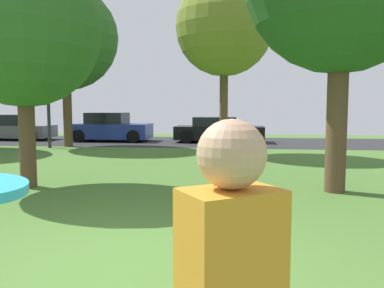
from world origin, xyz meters
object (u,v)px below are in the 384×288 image
at_px(oak_tree_center, 23,31).
at_px(birch_tree_lone, 224,28).
at_px(oak_tree_right, 65,38).
at_px(parked_car_blue, 110,128).
at_px(street_lamp_post, 48,96).
at_px(parked_car_grey, 11,128).
at_px(parked_car_black, 218,130).

relative_size(oak_tree_center, birch_tree_lone, 0.77).
xyz_separation_m(oak_tree_right, birch_tree_lone, (7.09, -1.95, -0.10)).
xyz_separation_m(parked_car_blue, street_lamp_post, (-1.51, -3.74, 1.57)).
relative_size(oak_tree_center, parked_car_grey, 1.14).
height_order(oak_tree_center, birch_tree_lone, birch_tree_lone).
distance_m(oak_tree_right, birch_tree_lone, 7.35).
bearing_deg(oak_tree_center, street_lamp_post, 113.92).
bearing_deg(oak_tree_right, street_lamp_post, -133.58).
distance_m(birch_tree_lone, parked_car_black, 6.56).
xyz_separation_m(oak_tree_center, street_lamp_post, (-3.66, 8.25, -1.15)).
distance_m(oak_tree_center, parked_car_black, 12.81).
distance_m(oak_tree_center, street_lamp_post, 9.10).
height_order(birch_tree_lone, parked_car_black, birch_tree_lone).
bearing_deg(parked_car_black, parked_car_blue, 180.00).
relative_size(oak_tree_right, parked_car_blue, 1.75).
xyz_separation_m(parked_car_blue, parked_car_black, (5.69, -0.00, -0.08)).
height_order(parked_car_grey, parked_car_black, parked_car_grey).
distance_m(parked_car_grey, parked_car_blue, 5.70).
xyz_separation_m(birch_tree_lone, parked_car_black, (-0.47, 5.08, -4.13)).
distance_m(oak_tree_right, parked_car_black, 8.45).
relative_size(oak_tree_center, parked_car_black, 1.13).
height_order(oak_tree_right, birch_tree_lone, oak_tree_right).
distance_m(parked_car_blue, parked_car_black, 5.69).
relative_size(parked_car_grey, street_lamp_post, 0.98).
bearing_deg(street_lamp_post, parked_car_black, 27.45).
distance_m(parked_car_grey, parked_car_black, 11.39).
bearing_deg(parked_car_black, parked_car_grey, 179.04).
relative_size(oak_tree_center, oak_tree_right, 0.71).
xyz_separation_m(oak_tree_center, parked_car_blue, (-2.15, 11.99, -2.72)).
bearing_deg(birch_tree_lone, parked_car_blue, 140.49).
xyz_separation_m(oak_tree_center, birch_tree_lone, (4.01, 6.91, 1.33)).
relative_size(parked_car_blue, parked_car_black, 0.91).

